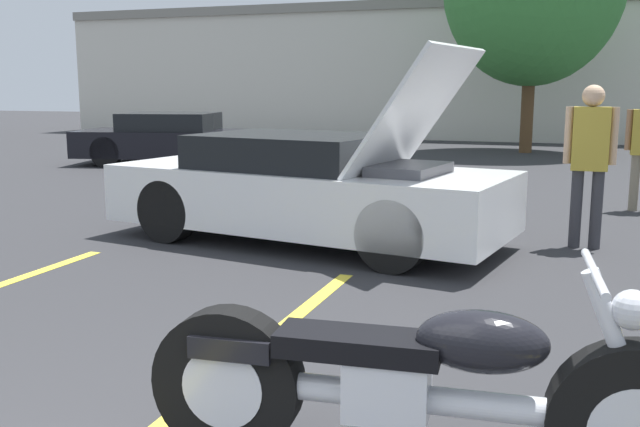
% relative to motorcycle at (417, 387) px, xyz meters
% --- Properties ---
extents(parking_stripe_middle, '(0.12, 5.76, 0.01)m').
position_rel_motorcycle_xyz_m(parking_stripe_middle, '(-1.29, 0.24, -0.41)').
color(parking_stripe_middle, yellow).
rests_on(parking_stripe_middle, ground).
extents(far_building, '(32.00, 4.20, 4.40)m').
position_rel_motorcycle_xyz_m(far_building, '(-1.15, 21.86, 1.92)').
color(far_building, beige).
rests_on(far_building, ground).
extents(motorcycle, '(2.42, 0.70, 0.98)m').
position_rel_motorcycle_xyz_m(motorcycle, '(0.00, 0.00, 0.00)').
color(motorcycle, black).
rests_on(motorcycle, ground).
extents(show_car_hood_open, '(4.53, 2.41, 2.06)m').
position_rel_motorcycle_xyz_m(show_car_hood_open, '(-2.10, 4.32, 0.18)').
color(show_car_hood_open, white).
rests_on(show_car_hood_open, ground).
extents(parked_car_left_row, '(4.55, 2.58, 1.12)m').
position_rel_motorcycle_xyz_m(parked_car_left_row, '(-7.60, 10.83, 0.13)').
color(parked_car_left_row, black).
rests_on(parked_car_left_row, ground).
extents(spectator_midground, '(0.52, 0.22, 1.70)m').
position_rel_motorcycle_xyz_m(spectator_midground, '(0.74, 5.02, 0.60)').
color(spectator_midground, '#333338').
rests_on(spectator_midground, ground).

